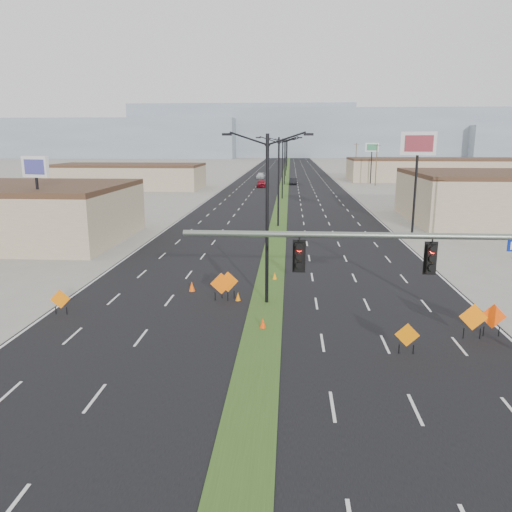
# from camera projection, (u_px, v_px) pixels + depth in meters

# --- Properties ---
(ground) EXTENTS (600.00, 600.00, 0.00)m
(ground) POSITION_uv_depth(u_px,v_px,m) (252.00, 404.00, 18.61)
(ground) COLOR gray
(ground) RESTS_ON ground
(road_surface) EXTENTS (25.00, 400.00, 0.02)m
(road_surface) POSITION_uv_depth(u_px,v_px,m) (284.00, 183.00, 115.82)
(road_surface) COLOR black
(road_surface) RESTS_ON ground
(median_strip) EXTENTS (2.00, 400.00, 0.04)m
(median_strip) POSITION_uv_depth(u_px,v_px,m) (284.00, 183.00, 115.82)
(median_strip) COLOR #2D4E1C
(median_strip) RESTS_ON ground
(building_sw_far) EXTENTS (30.00, 14.00, 4.50)m
(building_sw_far) POSITION_uv_depth(u_px,v_px,m) (129.00, 177.00, 102.85)
(building_sw_far) COLOR tan
(building_sw_far) RESTS_ON ground
(building_se_far) EXTENTS (44.00, 16.00, 5.00)m
(building_se_far) POSITION_uv_depth(u_px,v_px,m) (440.00, 171.00, 122.46)
(building_se_far) COLOR tan
(building_se_far) RESTS_ON ground
(mesa_west) EXTENTS (180.00, 50.00, 22.00)m
(mesa_west) POSITION_uv_depth(u_px,v_px,m) (86.00, 139.00, 296.25)
(mesa_west) COLOR gray
(mesa_west) RESTS_ON ground
(mesa_center) EXTENTS (220.00, 50.00, 28.00)m
(mesa_center) POSITION_uv_depth(u_px,v_px,m) (354.00, 134.00, 304.43)
(mesa_center) COLOR gray
(mesa_center) RESTS_ON ground
(mesa_backdrop) EXTENTS (140.00, 50.00, 32.00)m
(mesa_backdrop) POSITION_uv_depth(u_px,v_px,m) (243.00, 131.00, 328.05)
(mesa_backdrop) COLOR gray
(mesa_backdrop) RESTS_ON ground
(signal_mast) EXTENTS (16.30, 0.60, 8.00)m
(signal_mast) POSITION_uv_depth(u_px,v_px,m) (480.00, 271.00, 18.91)
(signal_mast) COLOR slate
(signal_mast) RESTS_ON ground
(streetlight_0) EXTENTS (5.15, 0.24, 10.02)m
(streetlight_0) POSITION_uv_depth(u_px,v_px,m) (267.00, 214.00, 29.05)
(streetlight_0) COLOR black
(streetlight_0) RESTS_ON ground
(streetlight_1) EXTENTS (5.15, 0.24, 10.02)m
(streetlight_1) POSITION_uv_depth(u_px,v_px,m) (279.00, 179.00, 56.27)
(streetlight_1) COLOR black
(streetlight_1) RESTS_ON ground
(streetlight_2) EXTENTS (5.15, 0.24, 10.02)m
(streetlight_2) POSITION_uv_depth(u_px,v_px,m) (283.00, 166.00, 83.49)
(streetlight_2) COLOR black
(streetlight_2) RESTS_ON ground
(streetlight_3) EXTENTS (5.15, 0.24, 10.02)m
(streetlight_3) POSITION_uv_depth(u_px,v_px,m) (285.00, 160.00, 110.71)
(streetlight_3) COLOR black
(streetlight_3) RESTS_ON ground
(streetlight_4) EXTENTS (5.15, 0.24, 10.02)m
(streetlight_4) POSITION_uv_depth(u_px,v_px,m) (286.00, 156.00, 137.93)
(streetlight_4) COLOR black
(streetlight_4) RESTS_ON ground
(streetlight_5) EXTENTS (5.15, 0.24, 10.02)m
(streetlight_5) POSITION_uv_depth(u_px,v_px,m) (287.00, 154.00, 165.14)
(streetlight_5) COLOR black
(streetlight_5) RESTS_ON ground
(streetlight_6) EXTENTS (5.15, 0.24, 10.02)m
(streetlight_6) POSITION_uv_depth(u_px,v_px,m) (287.00, 152.00, 192.36)
(streetlight_6) COLOR black
(streetlight_6) RESTS_ON ground
(utility_pole_1) EXTENTS (1.60, 0.20, 9.00)m
(utility_pole_1) POSITION_uv_depth(u_px,v_px,m) (415.00, 175.00, 74.56)
(utility_pole_1) COLOR #4C3823
(utility_pole_1) RESTS_ON ground
(utility_pole_2) EXTENTS (1.60, 0.20, 9.00)m
(utility_pole_2) POSITION_uv_depth(u_px,v_px,m) (376.00, 164.00, 108.58)
(utility_pole_2) COLOR #4C3823
(utility_pole_2) RESTS_ON ground
(utility_pole_3) EXTENTS (1.60, 0.20, 9.00)m
(utility_pole_3) POSITION_uv_depth(u_px,v_px,m) (356.00, 159.00, 142.60)
(utility_pole_3) COLOR #4C3823
(utility_pole_3) RESTS_ON ground
(car_left) EXTENTS (1.88, 4.61, 1.57)m
(car_left) POSITION_uv_depth(u_px,v_px,m) (261.00, 183.00, 106.07)
(car_left) COLOR maroon
(car_left) RESTS_ON ground
(car_mid) EXTENTS (1.76, 4.45, 1.44)m
(car_mid) POSITION_uv_depth(u_px,v_px,m) (293.00, 181.00, 112.51)
(car_mid) COLOR black
(car_mid) RESTS_ON ground
(car_far) EXTENTS (2.07, 4.89, 1.41)m
(car_far) POSITION_uv_depth(u_px,v_px,m) (260.00, 176.00, 130.31)
(car_far) COLOR silver
(car_far) RESTS_ON ground
(construction_sign_0) EXTENTS (1.08, 0.29, 1.47)m
(construction_sign_0) POSITION_uv_depth(u_px,v_px,m) (60.00, 300.00, 28.03)
(construction_sign_0) COLOR orange
(construction_sign_0) RESTS_ON ground
(construction_sign_1) EXTENTS (1.24, 0.49, 1.74)m
(construction_sign_1) POSITION_uv_depth(u_px,v_px,m) (228.00, 283.00, 30.85)
(construction_sign_1) COLOR orange
(construction_sign_1) RESTS_ON ground
(construction_sign_2) EXTENTS (1.33, 0.29, 1.79)m
(construction_sign_2) POSITION_uv_depth(u_px,v_px,m) (221.00, 284.00, 30.37)
(construction_sign_2) COLOR #EE5F05
(construction_sign_2) RESTS_ON ground
(construction_sign_3) EXTENTS (1.12, 0.12, 1.49)m
(construction_sign_3) POSITION_uv_depth(u_px,v_px,m) (407.00, 336.00, 22.80)
(construction_sign_3) COLOR orange
(construction_sign_3) RESTS_ON ground
(construction_sign_4) EXTENTS (1.37, 0.15, 1.83)m
(construction_sign_4) POSITION_uv_depth(u_px,v_px,m) (473.00, 318.00, 24.50)
(construction_sign_4) COLOR orange
(construction_sign_4) RESTS_ON ground
(construction_sign_5) EXTENTS (1.29, 0.16, 1.72)m
(construction_sign_5) POSITION_uv_depth(u_px,v_px,m) (493.00, 317.00, 24.83)
(construction_sign_5) COLOR #FE4705
(construction_sign_5) RESTS_ON ground
(cone_0) EXTENTS (0.37, 0.37, 0.57)m
(cone_0) POSITION_uv_depth(u_px,v_px,m) (263.00, 323.00, 26.05)
(cone_0) COLOR #FC3D05
(cone_0) RESTS_ON ground
(cone_1) EXTENTS (0.36, 0.36, 0.54)m
(cone_1) POSITION_uv_depth(u_px,v_px,m) (238.00, 297.00, 30.58)
(cone_1) COLOR orange
(cone_1) RESTS_ON ground
(cone_2) EXTENTS (0.38, 0.38, 0.54)m
(cone_2) POSITION_uv_depth(u_px,v_px,m) (275.00, 276.00, 35.22)
(cone_2) COLOR orange
(cone_2) RESTS_ON ground
(cone_3) EXTENTS (0.43, 0.43, 0.67)m
(cone_3) POSITION_uv_depth(u_px,v_px,m) (192.00, 286.00, 32.50)
(cone_3) COLOR #F85205
(cone_3) RESTS_ON ground
(pole_sign_west) EXTENTS (2.69, 1.16, 8.33)m
(pole_sign_west) POSITION_uv_depth(u_px,v_px,m) (36.00, 175.00, 43.04)
(pole_sign_west) COLOR black
(pole_sign_west) RESTS_ON ground
(pole_sign_east_near) EXTENTS (3.31, 1.57, 10.49)m
(pole_sign_east_near) POSITION_uv_depth(u_px,v_px,m) (418.00, 151.00, 49.72)
(pole_sign_east_near) COLOR black
(pole_sign_east_near) RESTS_ON ground
(pole_sign_east_far) EXTENTS (3.00, 0.92, 9.18)m
(pole_sign_east_far) POSITION_uv_depth(u_px,v_px,m) (372.00, 150.00, 113.69)
(pole_sign_east_far) COLOR black
(pole_sign_east_far) RESTS_ON ground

